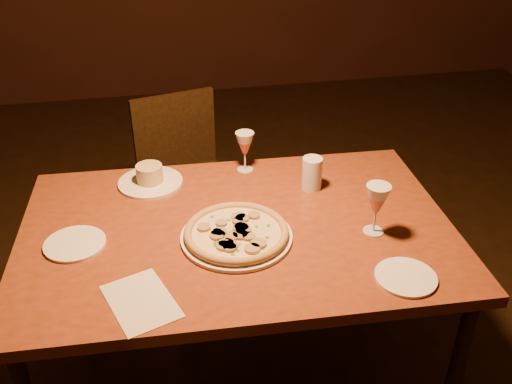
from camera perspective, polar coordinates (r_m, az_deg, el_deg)
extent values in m
cube|color=brown|center=(1.95, -1.88, -3.97)|extent=(1.50, 1.01, 0.04)
cylinder|color=black|center=(2.55, -18.06, -7.04)|extent=(0.05, 0.05, 0.74)
cylinder|color=black|center=(2.10, 19.15, -17.35)|extent=(0.05, 0.05, 0.74)
cylinder|color=black|center=(2.64, 11.70, -4.51)|extent=(0.05, 0.05, 0.74)
cube|color=black|center=(2.83, -6.61, 0.50)|extent=(0.50, 0.50, 0.04)
cube|color=black|center=(2.89, -8.15, 6.00)|extent=(0.41, 0.13, 0.40)
cylinder|color=black|center=(2.79, -8.45, -6.01)|extent=(0.04, 0.04, 0.43)
cylinder|color=black|center=(3.05, -10.38, -2.49)|extent=(0.04, 0.04, 0.43)
cylinder|color=black|center=(2.87, -2.03, -4.34)|extent=(0.04, 0.04, 0.43)
cylinder|color=black|center=(3.13, -4.47, -1.07)|extent=(0.04, 0.04, 0.43)
cylinder|color=white|center=(1.88, -1.96, -4.50)|extent=(0.37, 0.37, 0.01)
cylinder|color=beige|center=(1.87, -1.97, -4.17)|extent=(0.33, 0.33, 0.01)
torus|color=tan|center=(1.87, -1.97, -4.00)|extent=(0.35, 0.35, 0.03)
cylinder|color=white|center=(2.21, -10.51, 0.96)|extent=(0.24, 0.24, 0.01)
cylinder|color=tan|center=(2.19, -10.61, 1.83)|extent=(0.10, 0.10, 0.07)
cylinder|color=silver|center=(2.13, 5.62, 1.87)|extent=(0.08, 0.08, 0.13)
cylinder|color=white|center=(1.94, -17.66, -4.96)|extent=(0.20, 0.20, 0.01)
cylinder|color=white|center=(1.78, 14.75, -8.23)|extent=(0.19, 0.19, 0.01)
cube|color=beige|center=(1.68, -11.43, -10.65)|extent=(0.24, 0.28, 0.00)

